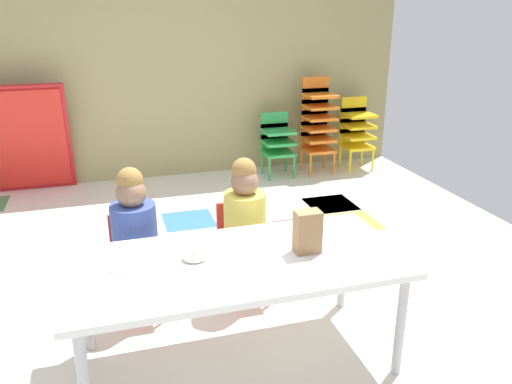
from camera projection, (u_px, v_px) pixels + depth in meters
ground_plane at (225, 300)px, 3.32m from camera, size 5.27×5.44×0.02m
back_wall at (161, 56)px, 5.32m from camera, size 5.27×0.10×2.54m
craft_table at (237, 269)px, 2.56m from camera, size 1.65×0.77×0.59m
seated_child_near_camera at (134, 229)px, 2.99m from camera, size 0.33×0.33×0.92m
seated_child_middle_seat at (244, 216)px, 3.17m from camera, size 0.32×0.31×0.92m
kid_chair_green_stack at (277, 140)px, 5.59m from camera, size 0.32×0.30×0.68m
kid_chair_orange_stack at (318, 121)px, 5.65m from camera, size 0.32×0.30×1.04m
kid_chair_yellow_stack at (356, 129)px, 5.82m from camera, size 0.32×0.30×0.80m
folded_activity_table at (21, 140)px, 5.01m from camera, size 0.90×0.29×1.09m
paper_bag_brown at (307, 232)px, 2.59m from camera, size 0.13×0.09×0.22m
paper_plate_near_edge at (195, 260)px, 2.54m from camera, size 0.18×0.18×0.01m
paper_plate_center_table at (125, 266)px, 2.48m from camera, size 0.18×0.18×0.01m
donut_powdered_on_plate at (195, 255)px, 2.53m from camera, size 0.13×0.13×0.04m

